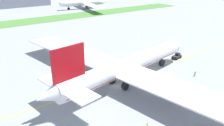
{
  "coord_description": "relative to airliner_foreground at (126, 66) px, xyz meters",
  "views": [
    {
      "loc": [
        -39.36,
        -49.78,
        33.3
      ],
      "look_at": [
        5.25,
        9.32,
        3.7
      ],
      "focal_mm": 36.83,
      "sensor_mm": 36.0,
      "label": 1
    }
  ],
  "objects": [
    {
      "name": "ground_plane",
      "position": [
        -3.72,
        -0.27,
        -5.79
      ],
      "size": [
        600.0,
        600.0,
        0.0
      ],
      "primitive_type": "plane",
      "color": "#9399A0",
      "rests_on": "ground"
    },
    {
      "name": "apron_taxi_line",
      "position": [
        -3.72,
        3.03,
        -5.78
      ],
      "size": [
        280.0,
        0.36,
        0.01
      ],
      "primitive_type": "cube",
      "color": "yellow",
      "rests_on": "ground"
    },
    {
      "name": "grass_median_strip",
      "position": [
        -3.72,
        116.47,
        -5.74
      ],
      "size": [
        320.0,
        24.0,
        0.1
      ],
      "primitive_type": "cube",
      "color": "#4C8438",
      "rests_on": "ground"
    },
    {
      "name": "airliner_foreground",
      "position": [
        0.0,
        0.0,
        0.0
      ],
      "size": [
        60.88,
        99.34,
        17.04
      ],
      "color": "white",
      "rests_on": "ground"
    },
    {
      "name": "pushback_tug",
      "position": [
        31.43,
        4.47,
        -4.78
      ],
      "size": [
        6.24,
        2.98,
        2.2
      ],
      "color": "#26262B",
      "rests_on": "ground"
    },
    {
      "name": "ground_crew_wingwalker_port",
      "position": [
        22.5,
        -10.18,
        -4.72
      ],
      "size": [
        0.48,
        0.53,
        1.76
      ],
      "color": "black",
      "rests_on": "ground"
    },
    {
      "name": "ground_crew_marshaller_front",
      "position": [
        -10.94,
        -20.72,
        -4.75
      ],
      "size": [
        0.4,
        0.57,
        1.71
      ],
      "color": "black",
      "rests_on": "ground"
    },
    {
      "name": "ground_crew_wingwalker_starboard",
      "position": [
        4.97,
        -26.17,
        -4.74
      ],
      "size": [
        0.54,
        0.45,
        1.73
      ],
      "color": "black",
      "rests_on": "ground"
    },
    {
      "name": "service_truck_fuel_bowser",
      "position": [
        3.47,
        37.4,
        -4.19
      ],
      "size": [
        5.85,
        3.57,
        2.93
      ],
      "color": "yellow",
      "rests_on": "ground"
    },
    {
      "name": "parked_airliner_far_right",
      "position": [
        70.93,
        144.27,
        -0.39
      ],
      "size": [
        47.78,
        76.49,
        15.92
      ],
      "color": "white",
      "rests_on": "ground"
    }
  ]
}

